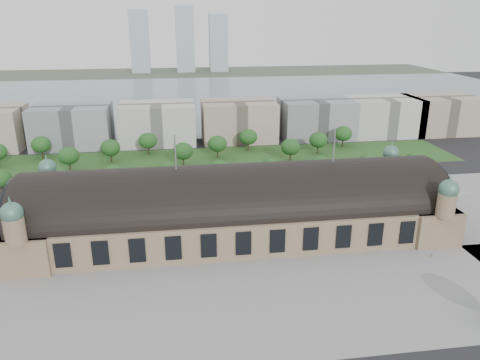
{
  "coord_description": "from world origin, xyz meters",
  "views": [
    {
      "loc": [
        -19.95,
        -151.21,
        75.05
      ],
      "look_at": [
        4.42,
        18.27,
        14.0
      ],
      "focal_mm": 35.0,
      "sensor_mm": 36.0,
      "label": 1
    }
  ],
  "objects": [
    {
      "name": "parked_car_1",
      "position": [
        -75.62,
        21.0,
        0.66
      ],
      "size": [
        5.12,
        4.53,
        1.32
      ],
      "primitive_type": "imported",
      "rotation": [
        0.0,
        0.0,
        -0.95
      ],
      "color": "maroon",
      "rests_on": "ground"
    },
    {
      "name": "far_tower_mid",
      "position": [
        0.0,
        508.0,
        42.5
      ],
      "size": [
        24.0,
        24.0,
        85.0
      ],
      "primitive_type": "cube",
      "color": "#9EA8B2",
      "rests_on": "ground"
    },
    {
      "name": "tree_belt_6",
      "position": [
        -16.0,
        83.0,
        8.05
      ],
      "size": [
        10.4,
        10.4,
        12.48
      ],
      "color": "#2D2116",
      "rests_on": "ground"
    },
    {
      "name": "tree_row_2",
      "position": [
        -72.0,
        53.0,
        7.43
      ],
      "size": [
        9.6,
        9.6,
        11.52
      ],
      "color": "#2D2116",
      "rests_on": "ground"
    },
    {
      "name": "traffic_car_4",
      "position": [
        19.52,
        31.81,
        0.64
      ],
      "size": [
        3.87,
        1.74,
        1.29
      ],
      "primitive_type": "imported",
      "rotation": [
        0.0,
        0.0,
        -1.63
      ],
      "color": "#1C1B4B",
      "rests_on": "ground"
    },
    {
      "name": "far_shore",
      "position": [
        0.0,
        498.0,
        0.0
      ],
      "size": [
        700.0,
        120.0,
        0.14
      ],
      "primitive_type": "cube",
      "color": "#44513D",
      "rests_on": "ground"
    },
    {
      "name": "tree_belt_7",
      "position": [
        3.0,
        95.0,
        8.05
      ],
      "size": [
        10.4,
        10.4,
        12.48
      ],
      "color": "#2D2116",
      "rests_on": "ground"
    },
    {
      "name": "office_7",
      "position": [
        155.0,
        133.0,
        12.0
      ],
      "size": [
        45.0,
        32.0,
        24.0
      ],
      "primitive_type": "cube",
      "color": "tan",
      "rests_on": "ground"
    },
    {
      "name": "pedestrian_0",
      "position": [
        60.93,
        -26.82,
        0.8
      ],
      "size": [
        0.84,
        0.58,
        1.59
      ],
      "primitive_type": "imported",
      "rotation": [
        0.0,
        0.0,
        -0.18
      ],
      "color": "gray",
      "rests_on": "ground"
    },
    {
      "name": "tree_belt_10",
      "position": [
        60.0,
        95.0,
        8.05
      ],
      "size": [
        10.4,
        10.4,
        12.48
      ],
      "color": "#2D2116",
      "rests_on": "ground"
    },
    {
      "name": "tree_belt_2",
      "position": [
        -92.0,
        107.0,
        8.05
      ],
      "size": [
        10.4,
        10.4,
        12.48
      ],
      "color": "#2D2116",
      "rests_on": "ground"
    },
    {
      "name": "traffic_car_6",
      "position": [
        80.64,
        33.34,
        0.76
      ],
      "size": [
        5.56,
        2.66,
        1.53
      ],
      "primitive_type": "imported",
      "rotation": [
        0.0,
        0.0,
        -1.59
      ],
      "color": "silver",
      "rests_on": "ground"
    },
    {
      "name": "tree_row_5",
      "position": [
        0.0,
        53.0,
        7.43
      ],
      "size": [
        9.6,
        9.6,
        11.52
      ],
      "color": "#2D2116",
      "rests_on": "ground"
    },
    {
      "name": "bus_mid",
      "position": [
        17.77,
        32.0,
        1.89
      ],
      "size": [
        13.63,
        3.48,
        3.78
      ],
      "primitive_type": "imported",
      "rotation": [
        0.0,
        0.0,
        1.59
      ],
      "color": "beige",
      "rests_on": "ground"
    },
    {
      "name": "parked_car_2",
      "position": [
        -44.18,
        25.0,
        0.74
      ],
      "size": [
        5.3,
        4.69,
        1.47
      ],
      "primitive_type": "imported",
      "rotation": [
        0.0,
        0.0,
        -0.93
      ],
      "color": "#201B4C",
      "rests_on": "ground"
    },
    {
      "name": "office_5",
      "position": [
        70.0,
        133.0,
        12.0
      ],
      "size": [
        45.0,
        32.0,
        24.0
      ],
      "primitive_type": "cube",
      "color": "gray",
      "rests_on": "ground"
    },
    {
      "name": "parked_car_6",
      "position": [
        -20.17,
        24.66,
        0.72
      ],
      "size": [
        5.24,
        4.5,
        1.44
      ],
      "primitive_type": "imported",
      "rotation": [
        0.0,
        0.0,
        -0.96
      ],
      "color": "black",
      "rests_on": "ground"
    },
    {
      "name": "petrol_station",
      "position": [
        -53.91,
        65.28,
        2.95
      ],
      "size": [
        14.0,
        13.0,
        5.05
      ],
      "color": "#D4450C",
      "rests_on": "ground"
    },
    {
      "name": "far_tower_left",
      "position": [
        -60.0,
        508.0,
        40.0
      ],
      "size": [
        24.0,
        24.0,
        80.0
      ],
      "primitive_type": "cube",
      "color": "#9EA8B2",
      "rests_on": "ground"
    },
    {
      "name": "tree_belt_8",
      "position": [
        22.0,
        107.0,
        8.05
      ],
      "size": [
        10.4,
        10.4,
        12.48
      ],
      "color": "#2D2116",
      "rests_on": "ground"
    },
    {
      "name": "traffic_car_3",
      "position": [
        -20.68,
        41.3,
        0.72
      ],
      "size": [
        5.22,
        2.69,
        1.45
      ],
      "primitive_type": "imported",
      "rotation": [
        0.0,
        0.0,
        1.71
      ],
      "color": "maroon",
      "rests_on": "ground"
    },
    {
      "name": "parked_car_3",
      "position": [
        -54.7,
        24.33,
        0.72
      ],
      "size": [
        4.48,
        3.64,
        1.43
      ],
      "primitive_type": "imported",
      "rotation": [
        0.0,
        0.0,
        -1.02
      ],
      "color": "#505257",
      "rests_on": "ground"
    },
    {
      "name": "office_6",
      "position": [
        115.0,
        133.0,
        12.0
      ],
      "size": [
        45.0,
        32.0,
        24.0
      ],
      "primitive_type": "cube",
      "color": "beige",
      "rests_on": "ground"
    },
    {
      "name": "tree_belt_9",
      "position": [
        41.0,
        83.0,
        8.05
      ],
      "size": [
        10.4,
        10.4,
        12.48
      ],
      "color": "#2D2116",
      "rests_on": "ground"
    },
    {
      "name": "tree_belt_3",
      "position": [
        -73.0,
        83.0,
        8.05
      ],
      "size": [
        10.4,
        10.4,
        12.48
      ],
      "color": "#2D2116",
      "rests_on": "ground"
    },
    {
      "name": "tree_row_6",
      "position": [
        24.0,
        53.0,
        7.43
      ],
      "size": [
        9.6,
        9.6,
        11.52
      ],
      "color": "#2D2116",
      "rests_on": "ground"
    },
    {
      "name": "tree_row_9",
      "position": [
        96.0,
        53.0,
        7.43
      ],
      "size": [
        9.6,
        9.6,
        11.52
      ],
      "color": "#2D2116",
      "rests_on": "ground"
    },
    {
      "name": "bus_west",
      "position": [
        5.26,
        27.0,
        1.8
      ],
      "size": [
        13.18,
        4.35,
        3.6
      ],
      "primitive_type": "imported",
      "rotation": [
        0.0,
        0.0,
        1.47
      ],
      "color": "#B01C36",
      "rests_on": "ground"
    },
    {
      "name": "parked_car_5",
      "position": [
        -51.68,
        21.41,
        0.77
      ],
      "size": [
        6.13,
        4.74,
        1.55
      ],
      "primitive_type": "imported",
      "rotation": [
        0.0,
        0.0,
        -1.12
      ],
      "color": "gray",
      "rests_on": "ground"
    },
    {
      "name": "lake",
      "position": [
        0.0,
        298.0,
        0.0
      ],
      "size": [
        700.0,
        320.0,
        0.08
      ],
      "primitive_type": "cube",
      "color": "slate",
      "rests_on": "ground"
    },
    {
      "name": "tree_belt_4",
      "position": [
        -54.0,
        95.0,
        8.05
      ],
      "size": [
        10.4,
        10.4,
        12.48
      ],
      "color": "#2D2116",
      "rests_on": "ground"
    },
    {
      "name": "tree_row_4",
      "position": [
        -24.0,
        53.0,
        7.43
      ],
      "size": [
        9.6,
        9.6,
        11.52
      ],
      "color": "#2D2116",
      "rests_on": "ground"
    },
    {
      "name": "grass_belt",
      "position": [
        -15.0,
        93.0,
        0.0
      ],
      "size": [
        300.0,
        45.0,
        0.1
      ],
      "primitive_type": "cube",
      "color": "#285220",
      "rests_on": "ground"
    },
    {
      "name": "office_4",
      "position": [
        20.0,
        133.0,
        12.0
      ],
      "size": [
        45.0,
        32.0,
        24.0
      ],
      "primitive_type": "cube",
      "color": "tan",
      "rests_on": "ground"
    },
    {
      "name": "parked_car_4",
      "position": [
        -58.62,
        23.91,
        0.81
      ],
      "size": [
        5.21,
        3.57,
        1.63
      ],
      "primitive_type": "imported",
      "rotation": [
        0.0,
        0.0,
        -1.16
      ],
      "color": "silver",
      "rests_on": "ground"
    },
    {
      "name": "office_3",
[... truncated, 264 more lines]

